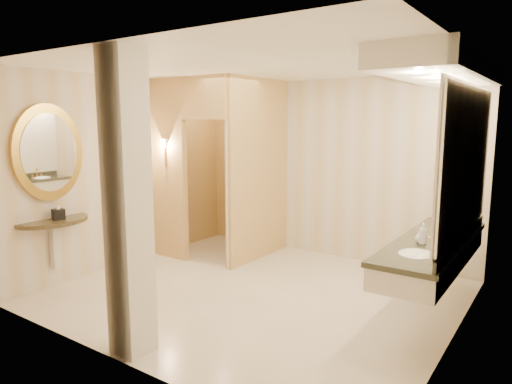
% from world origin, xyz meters
% --- Properties ---
extents(floor, '(4.50, 4.50, 0.00)m').
position_xyz_m(floor, '(0.00, 0.00, 0.00)').
color(floor, silver).
rests_on(floor, ground).
extents(ceiling, '(4.50, 4.50, 0.00)m').
position_xyz_m(ceiling, '(0.00, 0.00, 2.70)').
color(ceiling, white).
rests_on(ceiling, wall_back).
extents(wall_back, '(4.50, 0.02, 2.70)m').
position_xyz_m(wall_back, '(0.00, 2.00, 1.35)').
color(wall_back, beige).
rests_on(wall_back, floor).
extents(wall_front, '(4.50, 0.02, 2.70)m').
position_xyz_m(wall_front, '(0.00, -2.00, 1.35)').
color(wall_front, beige).
rests_on(wall_front, floor).
extents(wall_left, '(0.02, 4.00, 2.70)m').
position_xyz_m(wall_left, '(-2.25, 0.00, 1.35)').
color(wall_left, beige).
rests_on(wall_left, floor).
extents(wall_right, '(0.02, 4.00, 2.70)m').
position_xyz_m(wall_right, '(2.25, 0.00, 1.35)').
color(wall_right, beige).
rests_on(wall_right, floor).
extents(toilet_closet, '(1.50, 1.55, 2.70)m').
position_xyz_m(toilet_closet, '(-1.12, 0.97, 1.39)').
color(toilet_closet, tan).
rests_on(toilet_closet, floor).
extents(wall_sconce, '(0.14, 0.14, 0.42)m').
position_xyz_m(wall_sconce, '(-1.93, 0.43, 1.73)').
color(wall_sconce, '#C7873F').
rests_on(wall_sconce, toilet_closet).
extents(vanity, '(0.75, 2.43, 2.09)m').
position_xyz_m(vanity, '(1.98, 0.40, 1.63)').
color(vanity, beige).
rests_on(vanity, floor).
extents(console_shelf, '(0.91, 0.91, 1.91)m').
position_xyz_m(console_shelf, '(-2.21, -1.25, 1.34)').
color(console_shelf, black).
rests_on(console_shelf, floor).
extents(pillar, '(0.31, 0.31, 2.70)m').
position_xyz_m(pillar, '(-0.10, -1.80, 1.35)').
color(pillar, beige).
rests_on(pillar, floor).
extents(tissue_box, '(0.15, 0.15, 0.13)m').
position_xyz_m(tissue_box, '(-2.11, -1.22, 0.94)').
color(tissue_box, black).
rests_on(tissue_box, console_shelf).
extents(toilet, '(0.56, 0.84, 0.80)m').
position_xyz_m(toilet, '(-1.25, 1.64, 0.40)').
color(toilet, white).
rests_on(toilet, floor).
extents(soap_bottle_a, '(0.07, 0.07, 0.13)m').
position_xyz_m(soap_bottle_a, '(1.84, 0.34, 0.94)').
color(soap_bottle_a, beige).
rests_on(soap_bottle_a, vanity).
extents(soap_bottle_b, '(0.11, 0.11, 0.13)m').
position_xyz_m(soap_bottle_b, '(1.88, 0.18, 0.94)').
color(soap_bottle_b, silver).
rests_on(soap_bottle_b, vanity).
extents(soap_bottle_c, '(0.11, 0.11, 0.21)m').
position_xyz_m(soap_bottle_c, '(1.91, 0.15, 0.98)').
color(soap_bottle_c, '#C6B28C').
rests_on(soap_bottle_c, vanity).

